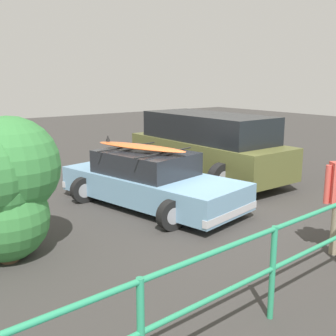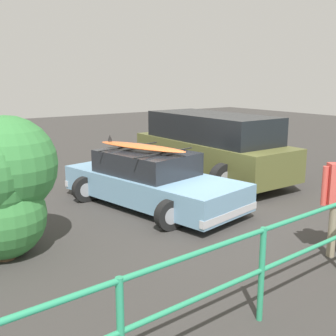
% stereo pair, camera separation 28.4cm
% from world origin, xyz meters
% --- Properties ---
extents(ground_plane, '(44.00, 44.00, 0.02)m').
position_xyz_m(ground_plane, '(0.00, 0.00, -0.01)').
color(ground_plane, '#383533').
rests_on(ground_plane, ground).
extents(sedan_car, '(2.72, 4.49, 1.48)m').
position_xyz_m(sedan_car, '(0.77, -0.73, 0.57)').
color(sedan_car, '#729EBC').
rests_on(sedan_car, ground).
extents(suv_car, '(2.61, 5.07, 1.79)m').
position_xyz_m(suv_car, '(-1.95, -1.84, 0.93)').
color(suv_car, brown).
rests_on(suv_car, ground).
extents(railing_fence, '(9.52, 0.61, 1.14)m').
position_xyz_m(railing_fence, '(1.25, 3.71, 0.76)').
color(railing_fence, '#2D9366').
rests_on(railing_fence, ground).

